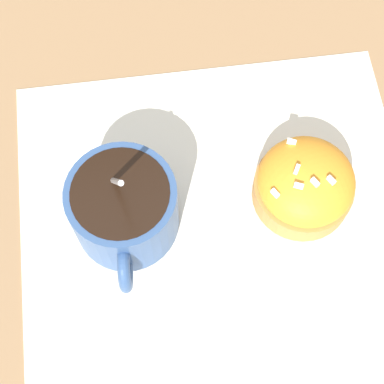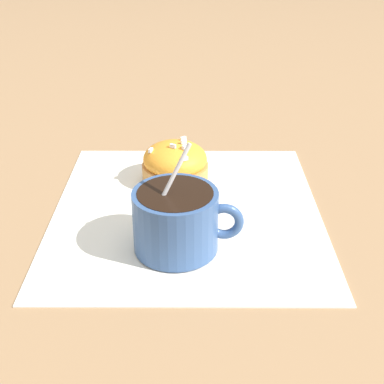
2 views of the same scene
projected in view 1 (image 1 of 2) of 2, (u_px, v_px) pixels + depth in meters
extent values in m
plane|color=#93704C|center=(218.00, 224.00, 0.51)|extent=(3.00, 3.00, 0.00)
cube|color=white|center=(218.00, 223.00, 0.51)|extent=(0.33, 0.31, 0.00)
cylinder|color=#335184|center=(124.00, 208.00, 0.48)|extent=(0.08, 0.08, 0.06)
cylinder|color=black|center=(121.00, 196.00, 0.46)|extent=(0.07, 0.07, 0.01)
torus|color=#335184|center=(125.00, 267.00, 0.46)|extent=(0.01, 0.04, 0.04)
ellipsoid|color=silver|center=(139.00, 241.00, 0.49)|extent=(0.02, 0.03, 0.01)
cylinder|color=silver|center=(113.00, 180.00, 0.46)|extent=(0.02, 0.05, 0.10)
cylinder|color=#C18442|center=(302.00, 190.00, 0.51)|extent=(0.08, 0.08, 0.02)
ellipsoid|color=orange|center=(306.00, 181.00, 0.49)|extent=(0.08, 0.08, 0.04)
cube|color=white|center=(330.00, 178.00, 0.47)|extent=(0.01, 0.01, 0.00)
cube|color=white|center=(275.00, 193.00, 0.47)|extent=(0.01, 0.01, 0.00)
cube|color=white|center=(313.00, 177.00, 0.47)|extent=(0.01, 0.01, 0.00)
cube|color=white|center=(297.00, 169.00, 0.47)|extent=(0.01, 0.01, 0.00)
cube|color=white|center=(292.00, 142.00, 0.49)|extent=(0.01, 0.01, 0.00)
cube|color=white|center=(298.00, 182.00, 0.47)|extent=(0.01, 0.01, 0.00)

